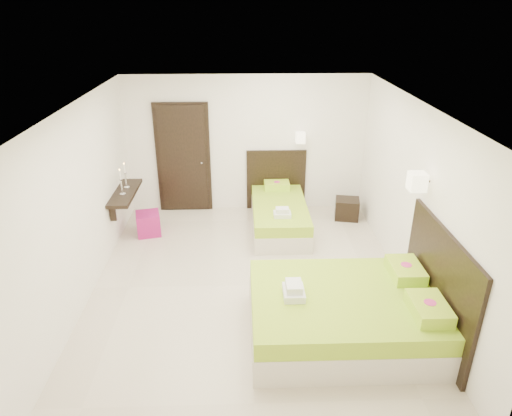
{
  "coord_description": "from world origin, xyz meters",
  "views": [
    {
      "loc": [
        -0.09,
        -5.58,
        3.79
      ],
      "look_at": [
        0.1,
        0.3,
        1.1
      ],
      "focal_mm": 32.0,
      "sensor_mm": 36.0,
      "label": 1
    }
  ],
  "objects_px": {
    "ottoman": "(148,224)",
    "bed_double": "(351,312)",
    "bed_single": "(279,212)",
    "nightstand": "(347,209)"
  },
  "relations": [
    {
      "from": "ottoman",
      "to": "bed_double",
      "type": "bearing_deg",
      "value": -43.13
    },
    {
      "from": "bed_double",
      "to": "bed_single",
      "type": "bearing_deg",
      "value": 102.02
    },
    {
      "from": "bed_double",
      "to": "ottoman",
      "type": "distance_m",
      "value": 4.06
    },
    {
      "from": "bed_double",
      "to": "ottoman",
      "type": "xyz_separation_m",
      "value": [
        -2.96,
        2.78,
        -0.13
      ]
    },
    {
      "from": "bed_single",
      "to": "bed_double",
      "type": "height_order",
      "value": "bed_double"
    },
    {
      "from": "bed_single",
      "to": "bed_double",
      "type": "distance_m",
      "value": 3.05
    },
    {
      "from": "bed_single",
      "to": "nightstand",
      "type": "height_order",
      "value": "bed_single"
    },
    {
      "from": "nightstand",
      "to": "bed_double",
      "type": "bearing_deg",
      "value": -91.0
    },
    {
      "from": "bed_single",
      "to": "bed_double",
      "type": "relative_size",
      "value": 0.85
    },
    {
      "from": "bed_single",
      "to": "bed_double",
      "type": "xyz_separation_m",
      "value": [
        0.63,
        -2.98,
        0.05
      ]
    }
  ]
}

